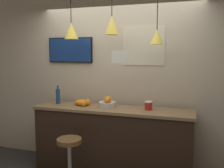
# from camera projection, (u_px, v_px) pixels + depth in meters

# --- Properties ---
(back_wall) EXTENTS (8.00, 0.06, 2.90)m
(back_wall) POSITION_uv_depth(u_px,v_px,m) (119.00, 74.00, 3.92)
(back_wall) COLOR beige
(back_wall) RESTS_ON ground_plane
(service_counter) EXTENTS (2.32, 0.55, 0.99)m
(service_counter) POSITION_uv_depth(u_px,v_px,m) (112.00, 141.00, 3.68)
(service_counter) COLOR black
(service_counter) RESTS_ON ground_plane
(bar_stool) EXTENTS (0.40, 0.40, 0.67)m
(bar_stool) POSITION_uv_depth(u_px,v_px,m) (70.00, 157.00, 3.29)
(bar_stool) COLOR #B7B7BC
(bar_stool) RESTS_ON ground_plane
(fruit_bowl) EXTENTS (0.25, 0.25, 0.16)m
(fruit_bowl) POSITION_uv_depth(u_px,v_px,m) (107.00, 103.00, 3.66)
(fruit_bowl) COLOR beige
(fruit_bowl) RESTS_ON service_counter
(orange_pile) EXTENTS (0.25, 0.27, 0.09)m
(orange_pile) POSITION_uv_depth(u_px,v_px,m) (82.00, 102.00, 3.82)
(orange_pile) COLOR orange
(orange_pile) RESTS_ON service_counter
(juice_bottle) EXTENTS (0.07, 0.07, 0.29)m
(juice_bottle) POSITION_uv_depth(u_px,v_px,m) (58.00, 96.00, 3.91)
(juice_bottle) COLOR navy
(juice_bottle) RESTS_ON service_counter
(spread_jar) EXTENTS (0.11, 0.11, 0.12)m
(spread_jar) POSITION_uv_depth(u_px,v_px,m) (148.00, 106.00, 3.48)
(spread_jar) COLOR red
(spread_jar) RESTS_ON service_counter
(pendant_lamp_left) EXTENTS (0.21, 0.21, 0.82)m
(pendant_lamp_left) POSITION_uv_depth(u_px,v_px,m) (71.00, 31.00, 3.67)
(pendant_lamp_left) COLOR black
(pendant_lamp_middle) EXTENTS (0.19, 0.19, 0.77)m
(pendant_lamp_middle) POSITION_uv_depth(u_px,v_px,m) (112.00, 25.00, 3.47)
(pendant_lamp_middle) COLOR black
(pendant_lamp_right) EXTENTS (0.18, 0.18, 0.90)m
(pendant_lamp_right) POSITION_uv_depth(u_px,v_px,m) (157.00, 37.00, 3.30)
(pendant_lamp_right) COLOR black
(mounted_tv) EXTENTS (0.77, 0.04, 0.40)m
(mounted_tv) POSITION_uv_depth(u_px,v_px,m) (70.00, 50.00, 4.08)
(mounted_tv) COLOR black
(hanging_menu_board) EXTENTS (0.24, 0.01, 0.17)m
(hanging_menu_board) POSITION_uv_depth(u_px,v_px,m) (120.00, 57.00, 3.29)
(hanging_menu_board) COLOR white
(wall_poster) EXTENTS (0.63, 0.01, 0.58)m
(wall_poster) POSITION_uv_depth(u_px,v_px,m) (144.00, 46.00, 3.72)
(wall_poster) COLOR beige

